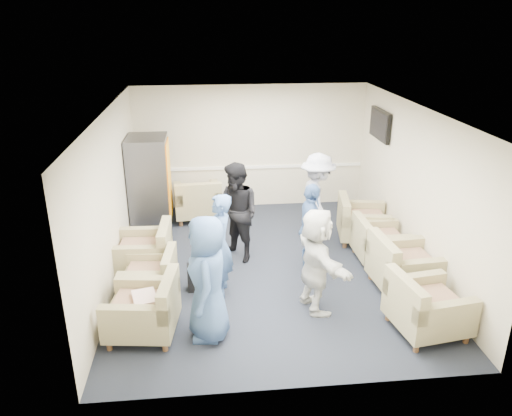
{
  "coord_description": "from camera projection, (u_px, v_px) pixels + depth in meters",
  "views": [
    {
      "loc": [
        -0.98,
        -7.59,
        4.09
      ],
      "look_at": [
        -0.17,
        0.2,
        1.02
      ],
      "focal_mm": 35.0,
      "sensor_mm": 36.0,
      "label": 1
    }
  ],
  "objects": [
    {
      "name": "armchair_right_far",
      "position": [
        360.0,
        223.0,
        9.51
      ],
      "size": [
        1.04,
        1.04,
        0.72
      ],
      "rotation": [
        0.0,
        0.0,
        1.41
      ],
      "color": "#93885E",
      "rests_on": "floor"
    },
    {
      "name": "person_back_right",
      "position": [
        317.0,
        201.0,
        9.12
      ],
      "size": [
        0.71,
        1.17,
        1.77
      ],
      "primitive_type": "imported",
      "rotation": [
        0.0,
        0.0,
        1.62
      ],
      "color": "white",
      "rests_on": "floor"
    },
    {
      "name": "ceiling",
      "position": [
        269.0,
        110.0,
        7.63
      ],
      "size": [
        6.0,
        6.0,
        0.0
      ],
      "primitive_type": "plane",
      "rotation": [
        3.14,
        0.0,
        0.0
      ],
      "color": "silver",
      "rests_on": "back_wall"
    },
    {
      "name": "armchair_right_midnear",
      "position": [
        401.0,
        268.0,
        7.79
      ],
      "size": [
        1.01,
        1.01,
        0.76
      ],
      "rotation": [
        0.0,
        0.0,
        1.64
      ],
      "color": "#93885E",
      "rests_on": "floor"
    },
    {
      "name": "armchair_corner",
      "position": [
        198.0,
        202.0,
        10.49
      ],
      "size": [
        1.02,
        1.02,
        0.76
      ],
      "rotation": [
        0.0,
        0.0,
        3.22
      ],
      "color": "#93885E",
      "rests_on": "floor"
    },
    {
      "name": "armchair_left_far",
      "position": [
        147.0,
        253.0,
        8.3
      ],
      "size": [
        0.94,
        0.94,
        0.72
      ],
      "rotation": [
        0.0,
        0.0,
        -1.62
      ],
      "color": "#93885E",
      "rests_on": "floor"
    },
    {
      "name": "person_front_left",
      "position": [
        208.0,
        279.0,
        6.48
      ],
      "size": [
        0.59,
        0.87,
        1.73
      ],
      "primitive_type": "imported",
      "rotation": [
        0.0,
        0.0,
        -1.62
      ],
      "color": "#40619A",
      "rests_on": "floor"
    },
    {
      "name": "back_wall",
      "position": [
        251.0,
        147.0,
        10.9
      ],
      "size": [
        5.0,
        0.02,
        2.7
      ],
      "primitive_type": "cube",
      "color": "beige",
      "rests_on": "floor"
    },
    {
      "name": "person_front_right",
      "position": [
        316.0,
        260.0,
        7.13
      ],
      "size": [
        0.74,
        1.53,
        1.58
      ],
      "primitive_type": "imported",
      "rotation": [
        0.0,
        0.0,
        1.77
      ],
      "color": "silver",
      "rests_on": "floor"
    },
    {
      "name": "armchair_right_near",
      "position": [
        424.0,
        309.0,
        6.74
      ],
      "size": [
        1.04,
        1.04,
        0.73
      ],
      "rotation": [
        0.0,
        0.0,
        1.72
      ],
      "color": "#93885E",
      "rests_on": "floor"
    },
    {
      "name": "armchair_right_midfar",
      "position": [
        377.0,
        243.0,
        8.73
      ],
      "size": [
        0.84,
        0.84,
        0.67
      ],
      "rotation": [
        0.0,
        0.0,
        1.58
      ],
      "color": "#93885E",
      "rests_on": "floor"
    },
    {
      "name": "chair_rail",
      "position": [
        251.0,
        167.0,
        11.04
      ],
      "size": [
        4.98,
        0.04,
        0.06
      ],
      "primitive_type": "cube",
      "color": "white",
      "rests_on": "back_wall"
    },
    {
      "name": "armchair_left_mid",
      "position": [
        152.0,
        277.0,
        7.64
      ],
      "size": [
        0.85,
        0.85,
        0.63
      ],
      "rotation": [
        0.0,
        0.0,
        -1.66
      ],
      "color": "#93885E",
      "rests_on": "floor"
    },
    {
      "name": "right_wall",
      "position": [
        416.0,
        188.0,
        8.36
      ],
      "size": [
        0.02,
        6.0,
        2.7
      ],
      "primitive_type": "cube",
      "color": "beige",
      "rests_on": "floor"
    },
    {
      "name": "left_wall",
      "position": [
        111.0,
        199.0,
        7.88
      ],
      "size": [
        0.02,
        6.0,
        2.7
      ],
      "primitive_type": "cube",
      "color": "beige",
      "rests_on": "floor"
    },
    {
      "name": "armchair_left_near",
      "position": [
        147.0,
        311.0,
        6.7
      ],
      "size": [
        1.01,
        1.01,
        0.72
      ],
      "rotation": [
        0.0,
        0.0,
        -1.7
      ],
      "color": "#93885E",
      "rests_on": "floor"
    },
    {
      "name": "vending_machine",
      "position": [
        150.0,
        185.0,
        9.77
      ],
      "size": [
        0.77,
        0.9,
        1.9
      ],
      "color": "#54545C",
      "rests_on": "floor"
    },
    {
      "name": "floor",
      "position": [
        267.0,
        267.0,
        8.61
      ],
      "size": [
        6.0,
        6.0,
        0.0
      ],
      "primitive_type": "plane",
      "color": "black",
      "rests_on": "ground"
    },
    {
      "name": "tv",
      "position": [
        380.0,
        125.0,
        9.77
      ],
      "size": [
        0.1,
        1.0,
        0.58
      ],
      "color": "black",
      "rests_on": "right_wall"
    },
    {
      "name": "backpack",
      "position": [
        197.0,
        274.0,
        7.82
      ],
      "size": [
        0.32,
        0.24,
        0.52
      ],
      "rotation": [
        0.0,
        0.0,
        0.07
      ],
      "color": "black",
      "rests_on": "floor"
    },
    {
      "name": "person_mid_right",
      "position": [
        310.0,
        230.0,
        8.13
      ],
      "size": [
        0.46,
        0.95,
        1.58
      ],
      "primitive_type": "imported",
      "rotation": [
        0.0,
        0.0,
        1.48
      ],
      "color": "#40619A",
      "rests_on": "floor"
    },
    {
      "name": "person_mid_left",
      "position": [
        220.0,
        246.0,
        7.52
      ],
      "size": [
        0.46,
        0.64,
        1.63
      ],
      "primitive_type": "imported",
      "rotation": [
        0.0,
        0.0,
        -1.69
      ],
      "color": "#40619A",
      "rests_on": "floor"
    },
    {
      "name": "pillow",
      "position": [
        145.0,
        299.0,
        6.64
      ],
      "size": [
        0.39,
        0.46,
        0.12
      ],
      "primitive_type": "cube",
      "rotation": [
        0.0,
        0.0,
        -1.32
      ],
      "color": "silver",
      "rests_on": "armchair_left_near"
    },
    {
      "name": "person_back_left",
      "position": [
        237.0,
        213.0,
        8.58
      ],
      "size": [
        1.05,
        1.08,
        1.75
      ],
      "primitive_type": "imported",
      "rotation": [
        0.0,
        0.0,
        -0.89
      ],
      "color": "black",
      "rests_on": "floor"
    },
    {
      "name": "front_wall",
      "position": [
        303.0,
        287.0,
        5.34
      ],
      "size": [
        5.0,
        0.02,
        2.7
      ],
      "primitive_type": "cube",
      "color": "beige",
      "rests_on": "floor"
    }
  ]
}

